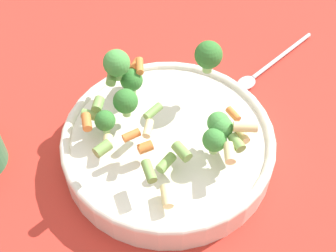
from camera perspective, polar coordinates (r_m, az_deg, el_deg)
name	(u,v)px	position (r m, az deg, el deg)	size (l,w,h in m)	color
ground_plane	(168,154)	(0.68, 0.00, -3.48)	(3.00, 3.00, 0.00)	#B72D23
bowl	(168,144)	(0.66, 0.00, -2.18)	(0.30, 0.30, 0.05)	silver
pasta_salad	(164,100)	(0.62, -0.52, 3.20)	(0.24, 0.23, 0.09)	#8CB766
spoon	(263,70)	(0.80, 11.48, 6.69)	(0.11, 0.17, 0.01)	silver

